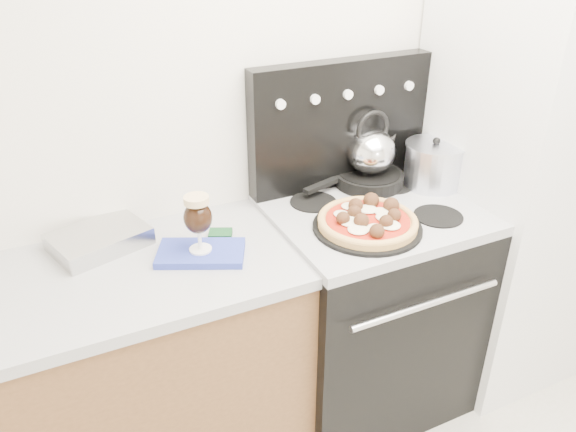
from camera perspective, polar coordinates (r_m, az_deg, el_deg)
base_cabinet at (r=2.15m, az=-19.38°, el=-16.83°), size 1.45×0.60×0.86m
countertop at (r=1.87m, az=-21.58°, el=-6.98°), size 1.48×0.63×0.04m
stove_body at (r=2.39m, az=7.90°, el=-9.55°), size 0.76×0.65×0.88m
cooktop at (r=2.14m, az=8.71°, el=0.19°), size 0.76×0.65×0.04m
backguard at (r=2.25m, az=5.33°, el=9.30°), size 0.76×0.08×0.50m
fridge at (r=2.54m, az=22.45°, el=4.17°), size 0.64×0.68×1.90m
foil_sheet at (r=2.00m, az=-18.62°, el=-2.22°), size 0.35×0.30×0.06m
oven_mitt at (r=1.88m, az=-8.83°, el=-3.74°), size 0.33×0.27×0.02m
beer_glass at (r=1.82m, az=-9.09°, el=-0.74°), size 0.12×0.12×0.20m
pizza_pan at (r=2.00m, az=8.04°, el=-1.12°), size 0.46×0.46×0.01m
pizza at (r=1.98m, az=8.10°, el=-0.34°), size 0.39×0.39×0.05m
skillet at (r=2.32m, az=8.23°, el=3.79°), size 0.35×0.35×0.05m
tea_kettle at (r=2.27m, az=8.47°, el=6.88°), size 0.23×0.23×0.22m
stock_pot at (r=2.34m, az=14.54°, el=4.97°), size 0.29×0.29×0.17m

